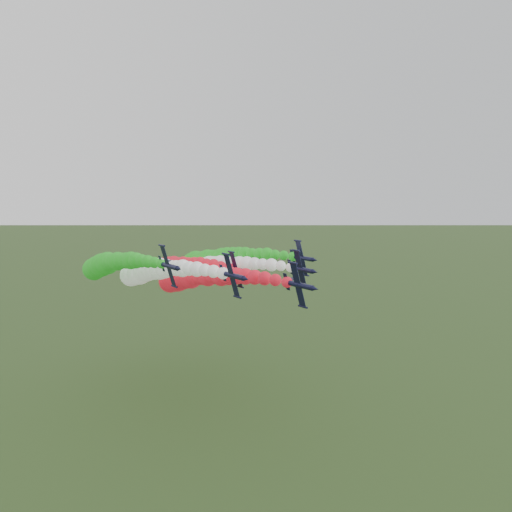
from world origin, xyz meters
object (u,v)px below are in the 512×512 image
at_px(jet_outer_left, 105,265).
at_px(jet_trail, 161,268).
at_px(jet_inner_left, 147,272).
at_px(jet_lead, 190,278).
at_px(jet_inner_right, 201,268).
at_px(jet_outer_right, 210,260).

bearing_deg(jet_outer_left, jet_trail, 17.33).
height_order(jet_inner_left, jet_outer_left, jet_outer_left).
distance_m(jet_lead, jet_inner_right, 18.62).
relative_size(jet_outer_right, jet_trail, 1.00).
xyz_separation_m(jet_inner_right, jet_outer_left, (-28.55, 7.08, 2.42)).
distance_m(jet_inner_left, jet_inner_right, 21.41).
relative_size(jet_outer_left, jet_trail, 1.00).
height_order(jet_outer_left, jet_trail, jet_outer_left).
bearing_deg(jet_lead, jet_inner_left, 135.07).
height_order(jet_outer_right, jet_trail, jet_outer_right).
bearing_deg(jet_inner_left, jet_outer_right, 25.24).
bearing_deg(jet_outer_right, jet_lead, -130.71).
xyz_separation_m(jet_lead, jet_outer_left, (-16.95, 21.65, 2.55)).
xyz_separation_m(jet_lead, jet_outer_right, (19.23, 22.35, 1.39)).
xyz_separation_m(jet_inner_left, jet_outer_right, (28.28, 13.33, -0.12)).
bearing_deg(jet_trail, jet_outer_right, -20.82).
xyz_separation_m(jet_inner_left, jet_outer_left, (-7.91, 12.63, 1.04)).
bearing_deg(jet_inner_left, jet_trail, 55.86).
xyz_separation_m(jet_inner_right, jet_outer_right, (7.64, 7.78, 1.26)).
distance_m(jet_inner_left, jet_outer_right, 31.26).
bearing_deg(jet_trail, jet_inner_right, -60.63).
relative_size(jet_lead, jet_outer_left, 1.00).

